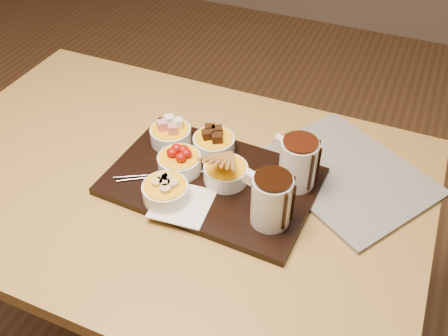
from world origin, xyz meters
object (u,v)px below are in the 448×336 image
at_px(dining_table, 168,205).
at_px(serving_board, 212,181).
at_px(pitcher_dark_chocolate, 271,201).
at_px(newspaper, 345,174).
at_px(bowl_strawberries, 180,163).
at_px(pitcher_milk_chocolate, 298,164).

distance_m(dining_table, serving_board, 0.16).
distance_m(serving_board, pitcher_dark_chocolate, 0.19).
relative_size(serving_board, pitcher_dark_chocolate, 4.08).
bearing_deg(newspaper, bowl_strawberries, -124.89).
height_order(pitcher_milk_chocolate, newspaper, pitcher_milk_chocolate).
bearing_deg(bowl_strawberries, pitcher_dark_chocolate, -15.22).
distance_m(pitcher_milk_chocolate, newspaper, 0.15).
relative_size(pitcher_milk_chocolate, newspaper, 0.31).
height_order(bowl_strawberries, pitcher_dark_chocolate, pitcher_dark_chocolate).
bearing_deg(pitcher_milk_chocolate, dining_table, -162.12).
height_order(bowl_strawberries, pitcher_milk_chocolate, pitcher_milk_chocolate).
bearing_deg(pitcher_dark_chocolate, serving_board, 160.02).
bearing_deg(dining_table, serving_board, 8.84).
bearing_deg(dining_table, newspaper, 23.51).
bearing_deg(dining_table, pitcher_milk_chocolate, 15.32).
bearing_deg(pitcher_dark_chocolate, dining_table, 172.30).
distance_m(pitcher_dark_chocolate, pitcher_milk_chocolate, 0.13).
height_order(dining_table, newspaper, newspaper).
xyz_separation_m(serving_board, pitcher_milk_chocolate, (0.18, 0.06, 0.07)).
bearing_deg(pitcher_milk_chocolate, bowl_strawberries, -163.61).
bearing_deg(serving_board, pitcher_milk_chocolate, 21.80).
xyz_separation_m(pitcher_dark_chocolate, pitcher_milk_chocolate, (0.02, 0.13, 0.00)).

